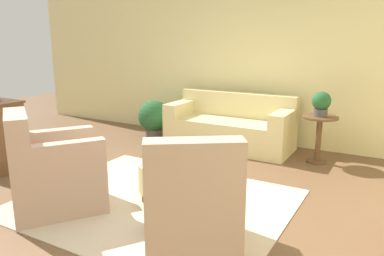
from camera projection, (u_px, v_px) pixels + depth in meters
ground_plane at (155, 203)px, 4.11m from camera, size 16.00×16.00×0.00m
wall_back at (256, 61)px, 6.35m from camera, size 9.94×0.12×2.80m
rug at (155, 202)px, 4.11m from camera, size 2.81×2.33×0.01m
couch at (230, 127)px, 6.19m from camera, size 2.04×0.86×0.88m
armchair_left at (51, 173)px, 3.86m from camera, size 1.10×1.14×1.05m
armchair_right at (191, 208)px, 3.06m from camera, size 1.10×1.14×1.05m
ottoman_table at (172, 175)px, 4.13m from camera, size 0.75×0.75×0.43m
side_table at (319, 131)px, 5.36m from camera, size 0.51×0.51×0.69m
potted_plant_on_side_table at (321, 103)px, 5.27m from camera, size 0.26×0.26×0.35m
potted_plant_floor at (154, 117)px, 6.72m from camera, size 0.57×0.57×0.70m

